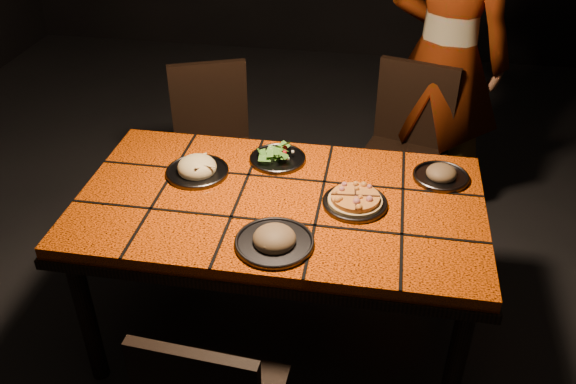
% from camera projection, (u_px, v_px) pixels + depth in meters
% --- Properties ---
extents(room_shell, '(6.04, 7.04, 3.08)m').
position_uv_depth(room_shell, '(278.00, 10.00, 1.99)').
color(room_shell, black).
rests_on(room_shell, ground).
extents(dining_table, '(1.62, 0.92, 0.75)m').
position_uv_depth(dining_table, '(280.00, 215.00, 2.45)').
color(dining_table, '#D94A06').
rests_on(dining_table, ground).
extents(chair_far_left, '(0.53, 0.53, 0.91)m').
position_uv_depth(chair_far_left, '(213.00, 138.00, 3.28)').
color(chair_far_left, black).
rests_on(chair_far_left, ground).
extents(chair_far_right, '(0.52, 0.52, 0.93)m').
position_uv_depth(chair_far_right, '(407.00, 140.00, 3.24)').
color(chair_far_right, black).
rests_on(chair_far_right, ground).
extents(diner, '(0.79, 0.67, 1.84)m').
position_uv_depth(diner, '(445.00, 58.00, 3.18)').
color(diner, brown).
rests_on(diner, ground).
extents(plate_pizza, '(0.25, 0.25, 0.04)m').
position_uv_depth(plate_pizza, '(355.00, 201.00, 2.36)').
color(plate_pizza, '#3A393E').
rests_on(plate_pizza, dining_table).
extents(plate_pasta, '(0.26, 0.26, 0.09)m').
position_uv_depth(plate_pasta, '(197.00, 169.00, 2.55)').
color(plate_pasta, '#3A393E').
rests_on(plate_pasta, dining_table).
extents(plate_salad, '(0.24, 0.24, 0.07)m').
position_uv_depth(plate_salad, '(278.00, 156.00, 2.63)').
color(plate_salad, '#3A393E').
rests_on(plate_salad, dining_table).
extents(plate_mushroom_a, '(0.29, 0.29, 0.09)m').
position_uv_depth(plate_mushroom_a, '(274.00, 239.00, 2.16)').
color(plate_mushroom_a, '#3A393E').
rests_on(plate_mushroom_a, dining_table).
extents(plate_mushroom_b, '(0.23, 0.23, 0.08)m').
position_uv_depth(plate_mushroom_b, '(441.00, 174.00, 2.52)').
color(plate_mushroom_b, '#3A393E').
rests_on(plate_mushroom_b, dining_table).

